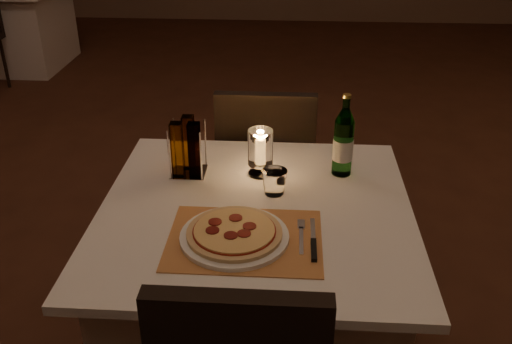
# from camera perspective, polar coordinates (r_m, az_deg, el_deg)

# --- Properties ---
(floor) EXTENTS (8.00, 10.00, 0.02)m
(floor) POSITION_cam_1_polar(r_m,az_deg,el_deg) (2.84, 2.48, -8.94)
(floor) COLOR #4A2617
(floor) RESTS_ON ground
(main_table) EXTENTS (1.00, 1.00, 0.74)m
(main_table) POSITION_cam_1_polar(r_m,az_deg,el_deg) (2.04, -0.04, -12.38)
(main_table) COLOR white
(main_table) RESTS_ON ground
(chair_far) EXTENTS (0.42, 0.42, 0.90)m
(chair_far) POSITION_cam_1_polar(r_m,az_deg,el_deg) (2.54, 1.02, 1.17)
(chair_far) COLOR black
(chair_far) RESTS_ON ground
(placemat) EXTENTS (0.45, 0.34, 0.00)m
(placemat) POSITION_cam_1_polar(r_m,az_deg,el_deg) (1.68, -1.14, -6.76)
(placemat) COLOR #C07C42
(placemat) RESTS_ON main_table
(plate) EXTENTS (0.32, 0.32, 0.01)m
(plate) POSITION_cam_1_polar(r_m,az_deg,el_deg) (1.68, -2.17, -6.46)
(plate) COLOR white
(plate) RESTS_ON placemat
(pizza) EXTENTS (0.28, 0.28, 0.02)m
(pizza) POSITION_cam_1_polar(r_m,az_deg,el_deg) (1.67, -2.19, -6.01)
(pizza) COLOR #D8B77F
(pizza) RESTS_ON plate
(fork) EXTENTS (0.02, 0.18, 0.00)m
(fork) POSITION_cam_1_polar(r_m,az_deg,el_deg) (1.70, 4.54, -6.19)
(fork) COLOR silver
(fork) RESTS_ON placemat
(knife) EXTENTS (0.02, 0.22, 0.01)m
(knife) POSITION_cam_1_polar(r_m,az_deg,el_deg) (1.65, 5.78, -7.32)
(knife) COLOR black
(knife) RESTS_ON placemat
(tumbler) EXTENTS (0.09, 0.09, 0.09)m
(tumbler) POSITION_cam_1_polar(r_m,az_deg,el_deg) (1.89, 1.85, -1.01)
(tumbler) COLOR white
(tumbler) RESTS_ON main_table
(water_bottle) EXTENTS (0.07, 0.07, 0.30)m
(water_bottle) POSITION_cam_1_polar(r_m,az_deg,el_deg) (2.00, 8.72, 2.91)
(water_bottle) COLOR #61AA5B
(water_bottle) RESTS_ON main_table
(hurricane_candle) EXTENTS (0.09, 0.09, 0.17)m
(hurricane_candle) POSITION_cam_1_polar(r_m,az_deg,el_deg) (1.98, 0.44, 2.32)
(hurricane_candle) COLOR white
(hurricane_candle) RESTS_ON main_table
(cruet_caddy) EXTENTS (0.12, 0.12, 0.21)m
(cruet_caddy) POSITION_cam_1_polar(r_m,az_deg,el_deg) (2.00, -6.90, 2.24)
(cruet_caddy) COLOR white
(cruet_caddy) RESTS_ON main_table
(neighbor_table_left) EXTENTS (1.00, 1.00, 0.74)m
(neighbor_table_left) POSITION_cam_1_polar(r_m,az_deg,el_deg) (6.03, -23.05, 13.22)
(neighbor_table_left) COLOR white
(neighbor_table_left) RESTS_ON ground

